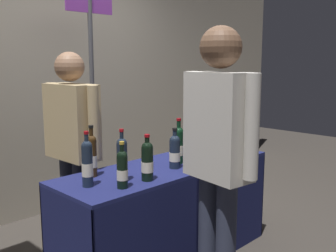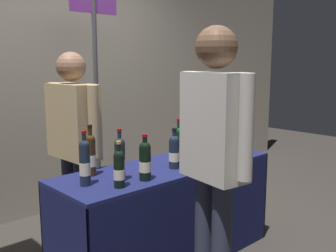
{
  "view_description": "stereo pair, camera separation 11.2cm",
  "coord_description": "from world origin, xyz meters",
  "px_view_note": "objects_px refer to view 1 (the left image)",
  "views": [
    {
      "loc": [
        -2.04,
        -2.01,
        1.55
      ],
      "look_at": [
        0.0,
        0.0,
        1.07
      ],
      "focal_mm": 41.68,
      "sensor_mm": 36.0,
      "label": 1
    },
    {
      "loc": [
        -1.96,
        -2.09,
        1.55
      ],
      "look_at": [
        0.0,
        0.0,
        1.07
      ],
      "focal_mm": 41.68,
      "sensor_mm": 36.0,
      "label": 2
    }
  ],
  "objects_px": {
    "wine_glass_mid": "(214,137)",
    "vendor_presenter": "(72,137)",
    "tasting_table": "(168,196)",
    "wine_glass_near_vendor": "(194,146)",
    "taster_foreground_right": "(219,147)",
    "booth_signpost": "(92,88)",
    "featured_wine_bottle": "(204,136)",
    "display_bottle_0": "(175,151)",
    "flower_vase": "(227,139)"
  },
  "relations": [
    {
      "from": "display_bottle_0",
      "to": "flower_vase",
      "type": "distance_m",
      "value": 0.7
    },
    {
      "from": "tasting_table",
      "to": "featured_wine_bottle",
      "type": "xyz_separation_m",
      "value": [
        0.49,
        0.06,
        0.4
      ]
    },
    {
      "from": "display_bottle_0",
      "to": "wine_glass_mid",
      "type": "xyz_separation_m",
      "value": [
        0.72,
        0.2,
        -0.02
      ]
    },
    {
      "from": "display_bottle_0",
      "to": "wine_glass_mid",
      "type": "distance_m",
      "value": 0.75
    },
    {
      "from": "display_bottle_0",
      "to": "taster_foreground_right",
      "type": "bearing_deg",
      "value": -111.84
    },
    {
      "from": "vendor_presenter",
      "to": "flower_vase",
      "type": "bearing_deg",
      "value": 59.35
    },
    {
      "from": "featured_wine_bottle",
      "to": "wine_glass_near_vendor",
      "type": "xyz_separation_m",
      "value": [
        -0.16,
        -0.03,
        -0.06
      ]
    },
    {
      "from": "taster_foreground_right",
      "to": "booth_signpost",
      "type": "height_order",
      "value": "booth_signpost"
    },
    {
      "from": "tasting_table",
      "to": "featured_wine_bottle",
      "type": "bearing_deg",
      "value": 6.6
    },
    {
      "from": "tasting_table",
      "to": "display_bottle_0",
      "type": "xyz_separation_m",
      "value": [
        -0.03,
        -0.09,
        0.38
      ]
    },
    {
      "from": "featured_wine_bottle",
      "to": "wine_glass_near_vendor",
      "type": "relative_size",
      "value": 2.74
    },
    {
      "from": "featured_wine_bottle",
      "to": "display_bottle_0",
      "type": "height_order",
      "value": "featured_wine_bottle"
    },
    {
      "from": "display_bottle_0",
      "to": "vendor_presenter",
      "type": "xyz_separation_m",
      "value": [
        -0.44,
        0.67,
        0.08
      ]
    },
    {
      "from": "tasting_table",
      "to": "flower_vase",
      "type": "bearing_deg",
      "value": -4.31
    },
    {
      "from": "wine_glass_near_vendor",
      "to": "vendor_presenter",
      "type": "height_order",
      "value": "vendor_presenter"
    },
    {
      "from": "wine_glass_mid",
      "to": "vendor_presenter",
      "type": "distance_m",
      "value": 1.26
    },
    {
      "from": "featured_wine_bottle",
      "to": "display_bottle_0",
      "type": "relative_size",
      "value": 1.15
    },
    {
      "from": "flower_vase",
      "to": "taster_foreground_right",
      "type": "height_order",
      "value": "taster_foreground_right"
    },
    {
      "from": "taster_foreground_right",
      "to": "featured_wine_bottle",
      "type": "bearing_deg",
      "value": -37.48
    },
    {
      "from": "display_bottle_0",
      "to": "taster_foreground_right",
      "type": "xyz_separation_m",
      "value": [
        -0.23,
        -0.57,
        0.15
      ]
    },
    {
      "from": "display_bottle_0",
      "to": "wine_glass_near_vendor",
      "type": "bearing_deg",
      "value": 18.7
    },
    {
      "from": "display_bottle_0",
      "to": "flower_vase",
      "type": "height_order",
      "value": "flower_vase"
    },
    {
      "from": "wine_glass_mid",
      "to": "taster_foreground_right",
      "type": "bearing_deg",
      "value": -141.01
    },
    {
      "from": "wine_glass_near_vendor",
      "to": "wine_glass_mid",
      "type": "height_order",
      "value": "wine_glass_mid"
    },
    {
      "from": "flower_vase",
      "to": "tasting_table",
      "type": "bearing_deg",
      "value": 175.69
    },
    {
      "from": "display_bottle_0",
      "to": "vendor_presenter",
      "type": "distance_m",
      "value": 0.8
    },
    {
      "from": "flower_vase",
      "to": "featured_wine_bottle",
      "type": "bearing_deg",
      "value": 150.26
    },
    {
      "from": "tasting_table",
      "to": "wine_glass_mid",
      "type": "bearing_deg",
      "value": 8.45
    },
    {
      "from": "taster_foreground_right",
      "to": "booth_signpost",
      "type": "distance_m",
      "value": 1.8
    },
    {
      "from": "display_bottle_0",
      "to": "vendor_presenter",
      "type": "height_order",
      "value": "vendor_presenter"
    },
    {
      "from": "wine_glass_near_vendor",
      "to": "vendor_presenter",
      "type": "xyz_separation_m",
      "value": [
        -0.8,
        0.55,
        0.11
      ]
    },
    {
      "from": "featured_wine_bottle",
      "to": "vendor_presenter",
      "type": "height_order",
      "value": "vendor_presenter"
    },
    {
      "from": "taster_foreground_right",
      "to": "flower_vase",
      "type": "bearing_deg",
      "value": -48.23
    },
    {
      "from": "vendor_presenter",
      "to": "taster_foreground_right",
      "type": "relative_size",
      "value": 0.93
    },
    {
      "from": "wine_glass_mid",
      "to": "booth_signpost",
      "type": "distance_m",
      "value": 1.23
    },
    {
      "from": "display_bottle_0",
      "to": "booth_signpost",
      "type": "xyz_separation_m",
      "value": [
        0.1,
        1.18,
        0.4
      ]
    },
    {
      "from": "wine_glass_near_vendor",
      "to": "display_bottle_0",
      "type": "bearing_deg",
      "value": -161.3
    },
    {
      "from": "wine_glass_near_vendor",
      "to": "flower_vase",
      "type": "height_order",
      "value": "flower_vase"
    },
    {
      "from": "wine_glass_near_vendor",
      "to": "taster_foreground_right",
      "type": "xyz_separation_m",
      "value": [
        -0.59,
        -0.69,
        0.19
      ]
    },
    {
      "from": "wine_glass_mid",
      "to": "vendor_presenter",
      "type": "height_order",
      "value": "vendor_presenter"
    },
    {
      "from": "flower_vase",
      "to": "taster_foreground_right",
      "type": "relative_size",
      "value": 0.22
    },
    {
      "from": "wine_glass_near_vendor",
      "to": "booth_signpost",
      "type": "bearing_deg",
      "value": 103.46
    },
    {
      "from": "flower_vase",
      "to": "booth_signpost",
      "type": "relative_size",
      "value": 0.17
    },
    {
      "from": "wine_glass_near_vendor",
      "to": "booth_signpost",
      "type": "relative_size",
      "value": 0.06
    },
    {
      "from": "tasting_table",
      "to": "flower_vase",
      "type": "height_order",
      "value": "flower_vase"
    },
    {
      "from": "wine_glass_near_vendor",
      "to": "flower_vase",
      "type": "bearing_deg",
      "value": -12.55
    },
    {
      "from": "vendor_presenter",
      "to": "taster_foreground_right",
      "type": "xyz_separation_m",
      "value": [
        0.21,
        -1.24,
        0.08
      ]
    },
    {
      "from": "tasting_table",
      "to": "booth_signpost",
      "type": "height_order",
      "value": "booth_signpost"
    },
    {
      "from": "taster_foreground_right",
      "to": "vendor_presenter",
      "type": "bearing_deg",
      "value": 17.97
    },
    {
      "from": "wine_glass_mid",
      "to": "taster_foreground_right",
      "type": "height_order",
      "value": "taster_foreground_right"
    }
  ]
}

